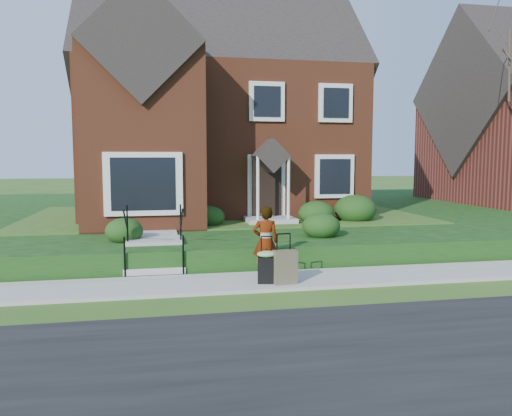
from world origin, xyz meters
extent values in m
plane|color=#2D5119|center=(0.00, 0.00, 0.00)|extent=(120.00, 120.00, 0.00)
cube|color=black|center=(0.00, -5.00, 0.01)|extent=(60.00, 6.00, 0.01)
cube|color=#9E9B93|center=(0.00, 0.00, 0.04)|extent=(60.00, 1.60, 0.08)
cube|color=#0F330E|center=(4.00, 10.90, 0.30)|extent=(44.00, 20.00, 0.60)
cube|color=#9E9B93|center=(-2.50, 5.00, 0.63)|extent=(1.20, 6.00, 0.06)
cube|color=brown|center=(0.00, 10.00, 3.30)|extent=(10.00, 8.00, 5.40)
cube|color=brown|center=(-2.80, 5.20, 3.30)|extent=(3.60, 2.40, 5.40)
cube|color=silver|center=(-2.80, 4.05, 2.00)|extent=(2.20, 0.30, 1.80)
cube|color=black|center=(1.20, 5.94, 1.65)|extent=(1.00, 0.12, 2.10)
cube|color=black|center=(3.60, 5.95, 2.10)|extent=(1.40, 0.10, 1.50)
cube|color=brown|center=(3.00, 10.00, 8.20)|extent=(0.90, 0.90, 3.00)
cube|color=#9E9B93|center=(-2.50, 1.00, 0.15)|extent=(1.40, 0.30, 0.15)
cube|color=#9E9B93|center=(-2.50, 1.30, 0.30)|extent=(1.40, 0.30, 0.15)
cube|color=#9E9B93|center=(-2.50, 1.60, 0.45)|extent=(1.40, 0.30, 0.15)
cube|color=#9E9B93|center=(-2.50, 1.90, 0.60)|extent=(1.40, 0.30, 0.15)
cube|color=#9E9B93|center=(-2.50, 2.45, 0.60)|extent=(1.40, 0.80, 0.15)
cylinder|color=black|center=(-3.15, 0.85, 0.53)|extent=(0.04, 0.04, 0.90)
cylinder|color=black|center=(-3.15, 2.05, 1.13)|extent=(0.04, 0.04, 0.90)
cylinder|color=black|center=(-1.85, 0.85, 0.53)|extent=(0.04, 0.04, 0.90)
cylinder|color=black|center=(-1.85, 2.05, 1.13)|extent=(0.04, 0.04, 0.90)
ellipsoid|color=black|center=(-3.97, 4.97, 1.14)|extent=(1.53, 1.53, 1.07)
ellipsoid|color=black|center=(-0.84, 5.15, 0.95)|extent=(1.01, 1.01, 0.70)
ellipsoid|color=black|center=(2.67, 5.06, 1.01)|extent=(1.17, 1.17, 0.82)
ellipsoid|color=black|center=(4.15, 5.38, 1.10)|extent=(1.42, 1.42, 1.00)
ellipsoid|color=black|center=(-3.27, 2.60, 0.94)|extent=(0.96, 0.96, 0.67)
ellipsoid|color=black|center=(1.96, 2.39, 0.96)|extent=(1.03, 1.03, 0.72)
imported|color=#999999|center=(-0.05, 0.25, 0.88)|extent=(0.63, 0.46, 1.60)
cube|color=black|center=(-0.15, -0.34, 0.36)|extent=(0.41, 0.28, 0.57)
cylinder|color=black|center=(-0.15, -0.34, 1.07)|extent=(0.23, 0.07, 0.03)
cylinder|color=black|center=(-0.26, -0.34, 0.86)|extent=(0.02, 0.02, 0.43)
cylinder|color=black|center=(-0.04, -0.34, 0.86)|extent=(0.02, 0.02, 0.43)
cylinder|color=black|center=(-0.28, -0.34, 0.11)|extent=(0.05, 0.07, 0.06)
cylinder|color=black|center=(-0.02, -0.34, 0.11)|extent=(0.05, 0.07, 0.06)
ellipsoid|color=#85B165|center=(-0.15, -0.34, 0.71)|extent=(0.48, 0.42, 0.13)
cube|color=brown|center=(0.22, -0.44, 0.43)|extent=(0.52, 0.33, 0.71)
cylinder|color=black|center=(0.22, -0.44, 1.13)|extent=(0.30, 0.06, 0.03)
cylinder|color=black|center=(0.07, -0.44, 0.96)|extent=(0.02, 0.02, 0.34)
cylinder|color=black|center=(0.37, -0.44, 0.96)|extent=(0.02, 0.02, 0.34)
cylinder|color=black|center=(0.05, -0.44, 0.11)|extent=(0.05, 0.06, 0.06)
cylinder|color=black|center=(0.39, -0.44, 0.11)|extent=(0.05, 0.06, 0.06)
camera|label=1|loc=(-2.34, -10.50, 2.74)|focal=35.00mm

